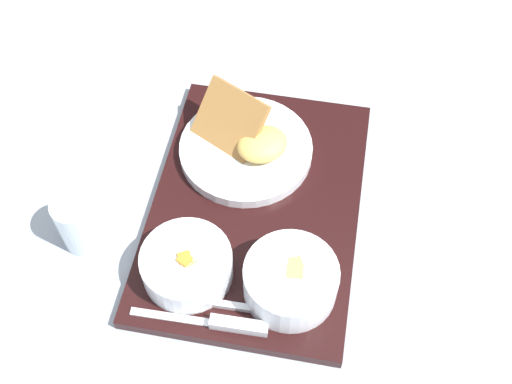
# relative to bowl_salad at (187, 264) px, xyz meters

# --- Properties ---
(ground_plane) EXTENTS (4.00, 4.00, 0.00)m
(ground_plane) POSITION_rel_bowl_salad_xyz_m (0.12, -0.09, -0.05)
(ground_plane) COLOR #99A3AD
(serving_tray) EXTENTS (0.47, 0.36, 0.02)m
(serving_tray) POSITION_rel_bowl_salad_xyz_m (0.12, -0.09, -0.04)
(serving_tray) COLOR black
(serving_tray) RESTS_ON ground_plane
(bowl_salad) EXTENTS (0.12, 0.12, 0.05)m
(bowl_salad) POSITION_rel_bowl_salad_xyz_m (0.00, 0.00, 0.00)
(bowl_salad) COLOR silver
(bowl_salad) RESTS_ON serving_tray
(bowl_soup) EXTENTS (0.13, 0.13, 0.06)m
(bowl_soup) POSITION_rel_bowl_salad_xyz_m (-0.02, -0.14, 0.01)
(bowl_soup) COLOR silver
(bowl_soup) RESTS_ON serving_tray
(plate_main) EXTENTS (0.21, 0.21, 0.09)m
(plate_main) POSITION_rel_bowl_salad_xyz_m (0.21, -0.07, -0.01)
(plate_main) COLOR silver
(plate_main) RESTS_ON serving_tray
(knife) EXTENTS (0.03, 0.18, 0.02)m
(knife) POSITION_rel_bowl_salad_xyz_m (-0.07, -0.06, -0.02)
(knife) COLOR silver
(knife) RESTS_ON serving_tray
(spoon) EXTENTS (0.04, 0.16, 0.01)m
(spoon) POSITION_rel_bowl_salad_xyz_m (-0.04, -0.03, -0.02)
(spoon) COLOR silver
(spoon) RESTS_ON serving_tray
(glass_water) EXTENTS (0.06, 0.06, 0.09)m
(glass_water) POSITION_rel_bowl_salad_xyz_m (0.06, 0.16, -0.01)
(glass_water) COLOR silver
(glass_water) RESTS_ON ground_plane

